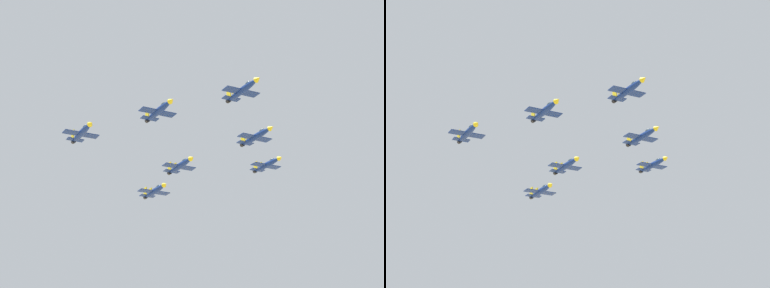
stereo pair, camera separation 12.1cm
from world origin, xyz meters
TOP-DOWN VIEW (x-y plane):
  - jet_lead at (-6.73, 20.31)m, footprint 14.42×9.55m
  - jet_left_wingman at (3.11, 0.31)m, footprint 14.86×9.79m
  - jet_right_wingman at (14.59, 26.81)m, footprint 14.86×9.81m
  - jet_left_outer at (12.96, -19.69)m, footprint 14.29×9.45m
  - jet_right_outer at (35.92, 33.30)m, footprint 14.75×9.78m
  - jet_slot_rear at (24.44, 6.80)m, footprint 14.62×9.68m
  - jet_trailing at (40.03, 0.05)m, footprint 14.81×9.82m

SIDE VIEW (x-z plane):
  - jet_trailing at x=40.03m, z-range 111.92..115.21m
  - jet_slot_rear at x=24.44m, z-range 114.71..117.95m
  - jet_right_outer at x=35.92m, z-range 119.27..122.55m
  - jet_left_outer at x=12.96m, z-range 119.58..122.75m
  - jet_left_wingman at x=3.11m, z-range 120.07..123.34m
  - jet_right_wingman at x=14.59m, z-range 121.86..125.14m
  - jet_lead at x=-6.73m, z-range 123.62..126.82m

